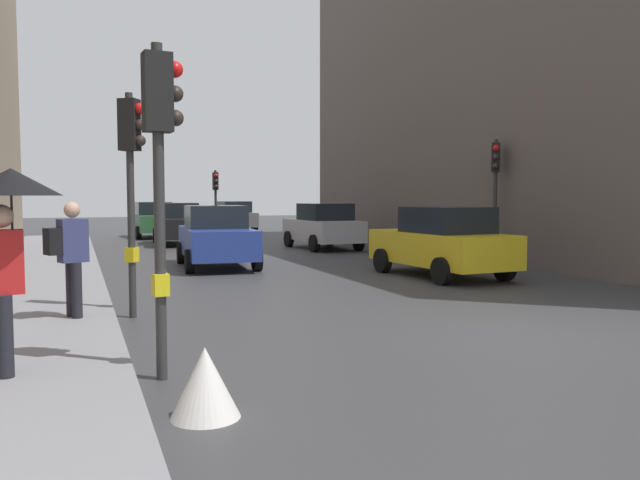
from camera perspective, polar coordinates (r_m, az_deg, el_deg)
name	(u,v)px	position (r m, az deg, el deg)	size (l,w,h in m)	color
ground_plane	(528,334)	(9.98, 17.97, -7.95)	(120.00, 120.00, 0.00)	#38383A
sidewalk_kerb	(30,296)	(13.77, -24.32, -4.55)	(2.86, 40.00, 0.16)	gray
building_facade_right	(593,84)	(26.11, 23.03, 12.58)	(12.00, 24.63, 12.22)	#5B514C
traffic_light_near_right	(131,164)	(11.05, -16.38, 6.52)	(0.44, 0.37, 3.70)	#2D2D2D
traffic_light_far_median	(216,192)	(31.16, -9.24, 4.26)	(0.24, 0.43, 3.28)	#2D2D2D
traffic_light_near_left	(161,150)	(7.20, -13.95, 7.76)	(0.44, 0.27, 3.64)	#2D2D2D
traffic_light_mid_street	(495,179)	(19.47, 15.28, 5.26)	(0.38, 0.44, 3.68)	#2D2D2D
car_yellow_taxi	(442,242)	(16.42, 10.76, -0.17)	(2.23, 4.31, 1.76)	yellow
car_blue_van	(216,236)	(18.67, -9.18, 0.32)	(2.24, 4.31, 1.76)	navy
car_silver_hatchback	(323,226)	(24.93, 0.27, 1.24)	(2.15, 4.27, 1.76)	#BCBCC1
car_white_compact	(233,217)	(37.58, -7.76, 2.07)	(2.25, 4.32, 1.76)	silver
car_dark_suv	(178,224)	(27.84, -12.45, 1.42)	(2.27, 4.33, 1.76)	black
car_green_estate	(154,220)	(32.96, -14.53, 1.74)	(2.10, 4.24, 1.76)	#2D6038
pedestrian_with_umbrella	(8,213)	(7.32, -25.89, 2.16)	(1.00, 1.00, 2.14)	black
pedestrian_with_grey_backpack	(70,252)	(10.50, -21.28, -1.03)	(0.66, 0.48, 1.77)	black
warning_sign_triangle	(205,382)	(6.06, -10.15, -12.32)	(0.64, 0.64, 0.65)	silver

